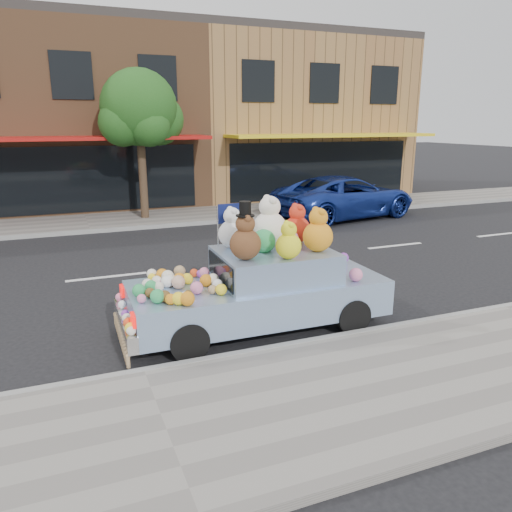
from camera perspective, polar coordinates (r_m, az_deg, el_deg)
name	(u,v)px	position (r m, az deg, el deg)	size (l,w,h in m)	color
ground	(107,277)	(11.95, -16.68, -2.33)	(120.00, 120.00, 0.00)	black
near_sidewalk	(167,434)	(6.03, -10.15, -19.38)	(60.00, 3.00, 0.12)	gray
far_sidewalk	(87,223)	(18.25, -18.74, 3.60)	(60.00, 3.00, 0.12)	gray
near_kerb	(144,373)	(7.30, -12.68, -12.93)	(60.00, 0.12, 0.13)	gray
far_kerb	(90,231)	(16.77, -18.40, 2.69)	(60.00, 0.12, 0.13)	gray
storefront_mid	(71,117)	(23.40, -20.40, 14.68)	(10.00, 9.80, 7.30)	brown
storefront_right	(284,118)	(25.79, 3.21, 15.52)	(10.00, 9.80, 7.30)	olive
street_tree	(140,114)	(18.19, -13.15, 15.50)	(3.00, 2.70, 5.22)	#38281C
car_blue	(345,197)	(18.79, 10.12, 6.68)	(2.56, 5.55, 1.54)	navy
art_car	(260,282)	(8.47, 0.42, -3.02)	(4.51, 1.83, 2.27)	black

